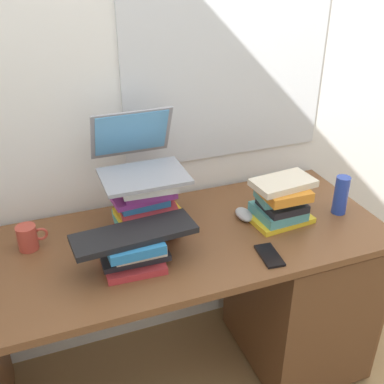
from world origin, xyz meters
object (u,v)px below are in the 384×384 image
Objects in this scene: desk at (275,287)px; book_stack_tall at (146,207)px; laptop at (138,158)px; keyboard at (134,234)px; cell_phone at (269,255)px; mug at (28,238)px; water_bottle at (341,195)px; book_stack_side at (281,201)px; book_stack_keyboard_riser at (134,251)px; computer_mouse at (244,214)px.

book_stack_tall is (-0.53, 0.11, 0.46)m from desk.
laptop is 0.76× the size of keyboard.
book_stack_tall is 1.94× the size of cell_phone.
desk is 5.84× the size of book_stack_tall.
keyboard is at bearing -110.07° from laptop.
cell_phone is (0.80, -0.36, -0.04)m from mug.
book_stack_tall is at bearing 168.15° from desk.
book_stack_tall is at bearing 59.61° from keyboard.
desk is 0.50m from water_bottle.
cell_phone is (-0.42, -0.17, -0.08)m from water_bottle.
book_stack_side is 0.97m from mug.
desk is 6.51× the size of book_stack_keyboard_riser.
book_stack_side is at bearing -29.66° from computer_mouse.
laptop is (-0.54, 0.17, 0.64)m from desk.
keyboard is 2.57× the size of water_bottle.
water_bottle reaches higher than mug.
water_bottle is at bearing -0.71° from keyboard.
book_stack_side is (0.61, 0.07, 0.04)m from book_stack_keyboard_riser.
book_stack_tall is at bearing 167.87° from book_stack_side.
computer_mouse is 0.40m from water_bottle.
computer_mouse is at bearing 12.64° from keyboard.
laptop reaches higher than keyboard.
keyboard is 0.42m from mug.
laptop is (-0.00, 0.06, 0.18)m from book_stack_tall.
water_bottle is (0.78, -0.14, -0.03)m from book_stack_tall.
book_stack_tall reaches higher than water_bottle.
computer_mouse is at bearing 89.10° from cell_phone.
book_stack_keyboard_riser is at bearing -117.74° from book_stack_tall.
laptop is 3.06× the size of computer_mouse.
water_bottle is (0.25, -0.03, 0.43)m from desk.
cell_phone is at bearing -40.06° from book_stack_tall.
desk is at bearing -9.47° from mug.
computer_mouse is at bearing 152.95° from desk.
computer_mouse is (0.40, -0.10, -0.27)m from laptop.
laptop is 2.34× the size of cell_phone.
water_bottle is (0.39, -0.10, 0.06)m from computer_mouse.
desk is at bearing 2.86° from keyboard.
water_bottle is 0.46m from cell_phone.
book_stack_tall is 1.62× the size of water_bottle.
cell_phone is at bearing -157.84° from water_bottle.
laptop reaches higher than book_stack_keyboard_riser.
desk is 14.00× the size of mug.
mug is (-0.43, -0.01, -0.24)m from laptop.
book_stack_side reaches higher than cell_phone.
book_stack_tall is 0.21m from keyboard.
keyboard is 0.52m from computer_mouse.
book_stack_tall is 2.54× the size of computer_mouse.
mug is at bearing 171.24° from water_bottle.
book_stack_keyboard_riser is 1.75× the size of cell_phone.
book_stack_keyboard_riser is 1.45× the size of water_bottle.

